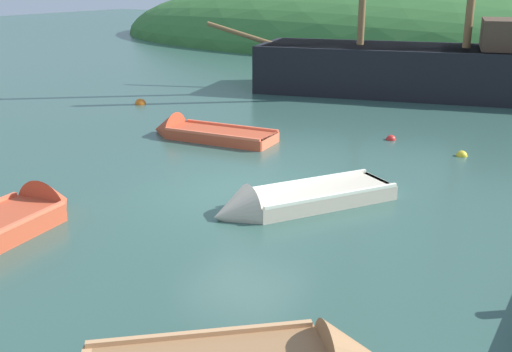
# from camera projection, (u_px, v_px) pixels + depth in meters

# --- Properties ---
(ground_plane) EXTENTS (120.00, 120.00, 0.00)m
(ground_plane) POSITION_uv_depth(u_px,v_px,m) (244.00, 190.00, 13.34)
(ground_plane) COLOR #33564C
(shore_hill) EXTENTS (47.96, 25.72, 9.70)m
(shore_hill) POSITION_uv_depth(u_px,v_px,m) (403.00, 42.00, 44.56)
(shore_hill) COLOR #387033
(shore_hill) RESTS_ON ground
(sailing_ship) EXTENTS (15.09, 6.81, 12.19)m
(sailing_ship) POSITION_uv_depth(u_px,v_px,m) (418.00, 76.00, 24.24)
(sailing_ship) COLOR black
(sailing_ship) RESTS_ON ground
(rowboat_far) EXTENTS (3.06, 3.91, 1.09)m
(rowboat_far) POSITION_uv_depth(u_px,v_px,m) (289.00, 204.00, 12.30)
(rowboat_far) COLOR beige
(rowboat_far) RESTS_ON ground
(rowboat_near_dock) EXTENTS (1.68, 3.85, 1.22)m
(rowboat_near_dock) POSITION_uv_depth(u_px,v_px,m) (9.00, 225.00, 11.17)
(rowboat_near_dock) COLOR #C64C2D
(rowboat_near_dock) RESTS_ON ground
(rowboat_center) EXTENTS (3.95, 1.54, 1.18)m
(rowboat_center) POSITION_uv_depth(u_px,v_px,m) (200.00, 135.00, 17.75)
(rowboat_center) COLOR #C64C2D
(rowboat_center) RESTS_ON ground
(buoy_red) EXTENTS (0.28, 0.28, 0.28)m
(buoy_red) POSITION_uv_depth(u_px,v_px,m) (391.00, 140.00, 17.52)
(buoy_red) COLOR red
(buoy_red) RESTS_ON ground
(buoy_orange) EXTENTS (0.42, 0.42, 0.42)m
(buoy_orange) POSITION_uv_depth(u_px,v_px,m) (140.00, 104.00, 22.44)
(buoy_orange) COLOR orange
(buoy_orange) RESTS_ON ground
(buoy_yellow) EXTENTS (0.29, 0.29, 0.29)m
(buoy_yellow) POSITION_uv_depth(u_px,v_px,m) (462.00, 156.00, 15.92)
(buoy_yellow) COLOR yellow
(buoy_yellow) RESTS_ON ground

